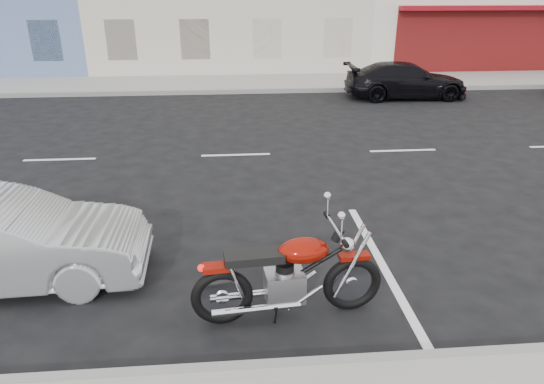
{
  "coord_description": "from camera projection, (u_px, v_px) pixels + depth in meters",
  "views": [
    {
      "loc": [
        -2.04,
        -10.78,
        3.64
      ],
      "look_at": [
        -1.49,
        -4.14,
        0.8
      ],
      "focal_mm": 32.0,
      "sensor_mm": 36.0,
      "label": 1
    }
  ],
  "objects": [
    {
      "name": "motorcycle",
      "position": [
        355.0,
        272.0,
        5.73
      ],
      "size": [
        2.27,
        0.75,
        1.14
      ],
      "rotation": [
        0.0,
        0.0,
        0.09
      ],
      "color": "black",
      "rests_on": "ground"
    },
    {
      "name": "ground",
      "position": [
        320.0,
        153.0,
        11.46
      ],
      "size": [
        120.0,
        120.0,
        0.0
      ],
      "primitive_type": "plane",
      "color": "black",
      "rests_on": "ground"
    },
    {
      "name": "sedan_silver",
      "position": [
        0.0,
        242.0,
        6.22
      ],
      "size": [
        3.74,
        1.45,
        1.21
      ],
      "primitive_type": "imported",
      "rotation": [
        0.0,
        0.0,
        1.61
      ],
      "color": "#AAADB1",
      "rests_on": "ground"
    },
    {
      "name": "sidewalk_far",
      "position": [
        156.0,
        84.0,
        19.03
      ],
      "size": [
        80.0,
        3.4,
        0.15
      ],
      "primitive_type": "cube",
      "color": "gray",
      "rests_on": "ground"
    },
    {
      "name": "car_far",
      "position": [
        406.0,
        80.0,
        16.85
      ],
      "size": [
        4.24,
        1.78,
        1.22
      ],
      "primitive_type": "imported",
      "rotation": [
        0.0,
        0.0,
        1.55
      ],
      "color": "black",
      "rests_on": "ground"
    },
    {
      "name": "curb_far",
      "position": [
        150.0,
        93.0,
        17.47
      ],
      "size": [
        80.0,
        0.12,
        0.16
      ],
      "primitive_type": "cube",
      "color": "gray",
      "rests_on": "ground"
    }
  ]
}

